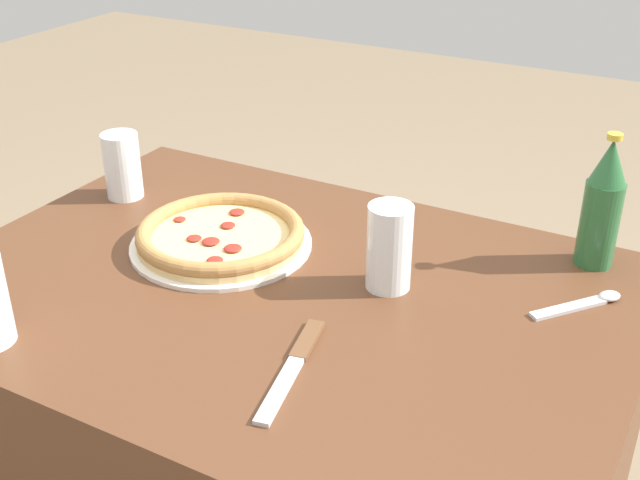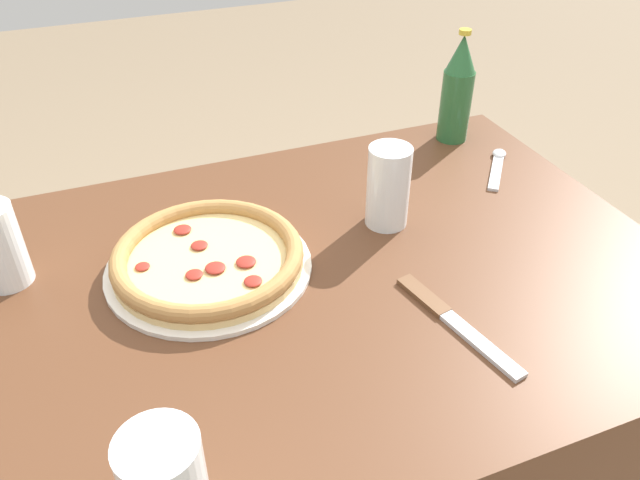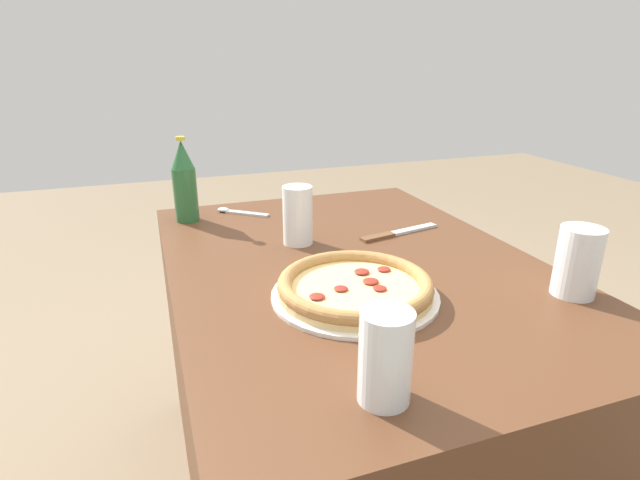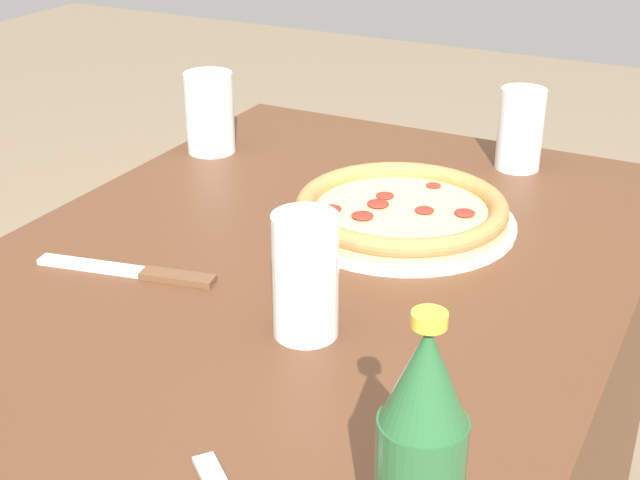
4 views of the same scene
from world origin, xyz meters
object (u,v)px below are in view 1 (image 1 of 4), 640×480
beer_bottle (603,205)px  knife (294,364)px  pizza_pepperoni (221,236)px  glass_lemonade (123,167)px  glass_mango_juice (389,251)px  spoon (587,303)px

beer_bottle → knife: beer_bottle is taller
pizza_pepperoni → glass_lemonade: 0.31m
glass_lemonade → knife: size_ratio=0.55×
beer_bottle → glass_mango_juice: bearing=-139.0°
glass_mango_juice → spoon: glass_mango_juice is taller
glass_lemonade → knife: bearing=-29.1°
pizza_pepperoni → spoon: bearing=10.6°
glass_mango_juice → glass_lemonade: bearing=173.7°
glass_lemonade → glass_mango_juice: bearing=-6.3°
pizza_pepperoni → glass_lemonade: size_ratio=2.44×
beer_bottle → glass_lemonade: bearing=-169.0°
pizza_pepperoni → beer_bottle: (0.59, 0.26, 0.09)m
beer_bottle → spoon: (0.02, -0.14, -0.11)m
knife → glass_lemonade: bearing=150.9°
glass_mango_juice → glass_lemonade: glass_mango_juice is taller
knife → glass_mango_juice: bearing=84.6°
glass_mango_juice → knife: bearing=-95.4°
glass_lemonade → spoon: (0.90, 0.03, -0.06)m
knife → spoon: 0.48m
spoon → pizza_pepperoni: bearing=-169.4°
knife → spoon: spoon is taller
pizza_pepperoni → glass_mango_juice: 0.32m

